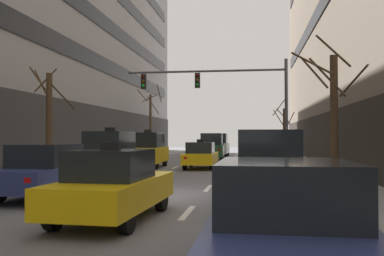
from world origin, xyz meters
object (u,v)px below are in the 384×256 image
(taxi_driving_3, at_px, (201,155))
(street_tree_2, at_px, (333,115))
(street_tree_1, at_px, (284,130))
(taxi_driving_5, at_px, (113,185))
(car_parked_0, at_px, (286,228))
(car_driving_4, at_px, (212,147))
(taxi_driving_1, at_px, (148,150))
(car_driving_2, at_px, (218,145))
(car_driving_0, at_px, (48,171))
(street_tree_0, at_px, (49,121))
(car_parked_1, at_px, (267,169))
(taxi_driving_6, at_px, (110,156))
(street_tree_3, at_px, (150,122))
(traffic_signal_0, at_px, (228,92))

(taxi_driving_3, bearing_deg, street_tree_2, -60.93)
(taxi_driving_3, height_order, street_tree_1, street_tree_1)
(taxi_driving_5, relative_size, car_parked_0, 1.00)
(car_driving_4, bearing_deg, taxi_driving_1, -111.63)
(car_driving_2, bearing_deg, car_driving_0, -96.52)
(car_driving_4, xyz_separation_m, street_tree_0, (-5.82, -15.50, 1.51))
(car_parked_1, height_order, street_tree_2, street_tree_2)
(taxi_driving_6, height_order, street_tree_1, street_tree_1)
(car_parked_0, xyz_separation_m, street_tree_3, (-9.36, 31.45, 2.41))
(car_driving_0, xyz_separation_m, car_driving_2, (3.11, 27.16, 0.26))
(car_driving_4, relative_size, taxi_driving_6, 1.02)
(car_driving_2, relative_size, car_parked_0, 1.03)
(car_driving_4, distance_m, taxi_driving_5, 23.97)
(taxi_driving_3, xyz_separation_m, street_tree_3, (-5.94, 11.87, 2.43))
(car_driving_0, height_order, traffic_signal_0, traffic_signal_0)
(taxi_driving_1, distance_m, taxi_driving_3, 3.34)
(car_driving_4, relative_size, car_parked_1, 1.04)
(taxi_driving_3, height_order, street_tree_2, street_tree_2)
(taxi_driving_1, height_order, car_parked_0, taxi_driving_1)
(street_tree_1, relative_size, street_tree_2, 1.04)
(traffic_signal_0, bearing_deg, taxi_driving_5, -96.94)
(car_parked_1, xyz_separation_m, street_tree_1, (2.29, 25.27, 1.37))
(taxi_driving_3, relative_size, traffic_signal_0, 0.46)
(car_driving_0, relative_size, car_parked_1, 1.04)
(car_driving_2, bearing_deg, street_tree_0, -104.90)
(taxi_driving_1, bearing_deg, taxi_driving_5, -78.72)
(taxi_driving_1, height_order, street_tree_2, street_tree_2)
(street_tree_1, bearing_deg, street_tree_0, -121.35)
(car_driving_4, bearing_deg, street_tree_3, 149.35)
(taxi_driving_1, relative_size, street_tree_1, 0.84)
(taxi_driving_1, height_order, taxi_driving_6, taxi_driving_1)
(taxi_driving_3, relative_size, street_tree_3, 0.66)
(taxi_driving_6, distance_m, car_parked_1, 9.02)
(taxi_driving_1, xyz_separation_m, street_tree_2, (8.99, -10.67, 1.55))
(taxi_driving_6, bearing_deg, street_tree_3, 98.46)
(taxi_driving_5, bearing_deg, taxi_driving_6, 109.46)
(taxi_driving_3, relative_size, car_parked_1, 0.96)
(taxi_driving_5, xyz_separation_m, car_parked_1, (3.54, 2.35, 0.24))
(car_driving_2, relative_size, taxi_driving_3, 1.07)
(car_driving_4, bearing_deg, car_parked_1, -80.66)
(taxi_driving_1, relative_size, taxi_driving_3, 1.06)
(car_parked_0, relative_size, car_parked_1, 1.00)
(street_tree_2, bearing_deg, taxi_driving_6, 159.87)
(street_tree_0, relative_size, street_tree_1, 0.93)
(car_driving_4, relative_size, car_parked_0, 1.03)
(taxi_driving_1, relative_size, car_parked_0, 1.02)
(taxi_driving_6, bearing_deg, taxi_driving_3, 65.88)
(taxi_driving_1, xyz_separation_m, car_parked_1, (6.73, -13.63, -0.03))
(car_parked_0, xyz_separation_m, street_tree_2, (2.26, 9.35, 1.81))
(taxi_driving_3, height_order, street_tree_0, street_tree_0)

